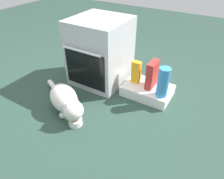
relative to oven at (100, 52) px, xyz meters
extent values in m
plane|color=#284238|center=(0.02, -0.49, -0.36)|extent=(8.00, 8.00, 0.00)
cube|color=#B7BABF|center=(0.00, 0.00, 0.00)|extent=(0.56, 0.57, 0.71)
cube|color=black|center=(0.00, -0.29, -0.09)|extent=(0.48, 0.01, 0.39)
cylinder|color=silver|center=(0.00, -0.32, 0.13)|extent=(0.45, 0.02, 0.02)
cube|color=white|center=(0.59, 0.00, -0.30)|extent=(0.50, 0.34, 0.11)
cylinder|color=white|center=(0.22, -0.74, -0.33)|extent=(0.12, 0.12, 0.06)
sphere|color=brown|center=(0.22, -0.74, -0.31)|extent=(0.07, 0.07, 0.07)
ellipsoid|color=silver|center=(0.00, -0.63, -0.22)|extent=(0.44, 0.38, 0.24)
sphere|color=silver|center=(0.21, -0.74, -0.21)|extent=(0.18, 0.18, 0.18)
cone|color=silver|center=(0.23, -0.69, -0.14)|extent=(0.06, 0.06, 0.08)
cone|color=silver|center=(0.19, -0.78, -0.14)|extent=(0.06, 0.06, 0.08)
cylinder|color=silver|center=(-0.28, -0.49, -0.28)|extent=(0.31, 0.19, 0.09)
sphere|color=silver|center=(0.13, -0.62, -0.32)|extent=(0.07, 0.07, 0.07)
sphere|color=silver|center=(0.07, -0.74, -0.32)|extent=(0.07, 0.07, 0.07)
cube|color=#B72D28|center=(0.61, 0.01, -0.11)|extent=(0.07, 0.18, 0.28)
cube|color=orange|center=(0.44, 0.00, -0.13)|extent=(0.09, 0.06, 0.24)
cylinder|color=#388CD1|center=(0.76, -0.08, -0.10)|extent=(0.11, 0.11, 0.30)
camera|label=1|loc=(1.17, -1.68, 0.94)|focal=32.43mm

